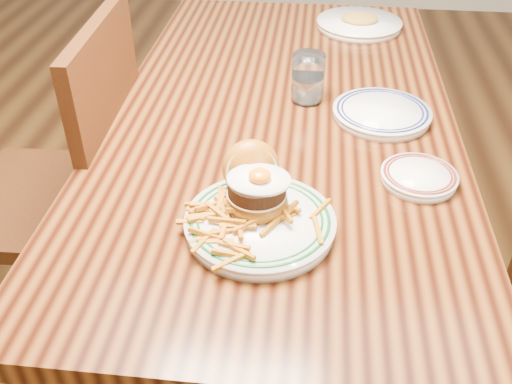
# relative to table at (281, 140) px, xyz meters

# --- Properties ---
(floor) EXTENTS (6.00, 6.00, 0.00)m
(floor) POSITION_rel_table_xyz_m (0.00, 0.00, -0.66)
(floor) COLOR black
(floor) RESTS_ON ground
(table) EXTENTS (0.85, 1.60, 0.75)m
(table) POSITION_rel_table_xyz_m (0.00, 0.00, 0.00)
(table) COLOR black
(table) RESTS_ON floor
(chair_left) EXTENTS (0.48, 0.48, 0.99)m
(chair_left) POSITION_rel_table_xyz_m (-0.55, -0.08, -0.13)
(chair_left) COLOR #401E0D
(chair_left) RESTS_ON floor
(main_plate) EXTENTS (0.28, 0.30, 0.14)m
(main_plate) POSITION_rel_table_xyz_m (-0.01, -0.45, 0.13)
(main_plate) COLOR silver
(main_plate) RESTS_ON table
(side_plate) EXTENTS (0.16, 0.16, 0.02)m
(side_plate) POSITION_rel_table_xyz_m (0.30, -0.28, 0.10)
(side_plate) COLOR silver
(side_plate) RESTS_ON table
(rear_plate) EXTENTS (0.24, 0.24, 0.03)m
(rear_plate) POSITION_rel_table_xyz_m (0.24, -0.01, 0.10)
(rear_plate) COLOR silver
(rear_plate) RESTS_ON table
(water_glass) EXTENTS (0.08, 0.08, 0.12)m
(water_glass) POSITION_rel_table_xyz_m (0.06, 0.06, 0.14)
(water_glass) COLOR white
(water_glass) RESTS_ON table
(far_plate) EXTENTS (0.28, 0.28, 0.05)m
(far_plate) POSITION_rel_table_xyz_m (0.21, 0.58, 0.10)
(far_plate) COLOR silver
(far_plate) RESTS_ON table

